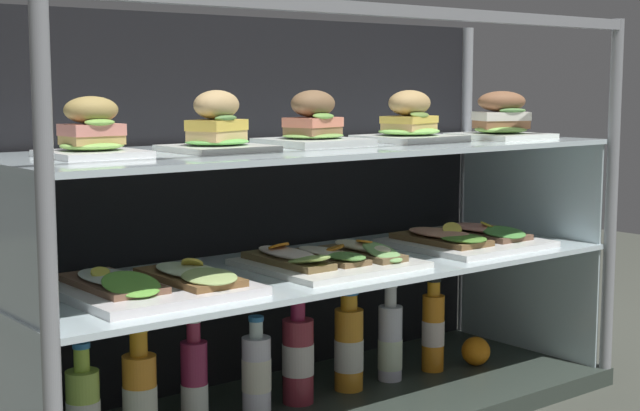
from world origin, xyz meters
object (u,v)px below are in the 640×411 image
at_px(juice_bottle_back_right, 140,399).
at_px(juice_bottle_back_center, 433,330).
at_px(open_sandwich_tray_far_right, 155,284).
at_px(open_sandwich_tray_right_of_center, 329,258).
at_px(juice_bottle_front_fourth, 194,386).
at_px(plated_roll_sandwich_center, 501,121).
at_px(juice_bottle_front_right_end, 257,375).
at_px(plated_roll_sandwich_far_right, 217,128).
at_px(plated_roll_sandwich_left_of_center, 92,134).
at_px(plated_roll_sandwich_right_of_center, 313,126).
at_px(juice_bottle_front_left_end, 390,343).
at_px(orange_fruit_beside_bottles, 476,351).
at_px(juice_bottle_back_left, 349,348).
at_px(juice_bottle_front_middle, 298,358).
at_px(open_sandwich_tray_left_of_center, 466,238).
at_px(plated_roll_sandwich_near_right_corner, 408,122).

height_order(juice_bottle_back_right, juice_bottle_back_center, juice_bottle_back_right).
height_order(open_sandwich_tray_far_right, open_sandwich_tray_right_of_center, open_sandwich_tray_far_right).
bearing_deg(juice_bottle_front_fourth, plated_roll_sandwich_center, -5.64).
bearing_deg(juice_bottle_front_right_end, juice_bottle_back_center, 1.68).
height_order(open_sandwich_tray_far_right, juice_bottle_front_fourth, open_sandwich_tray_far_right).
bearing_deg(plated_roll_sandwich_far_right, juice_bottle_front_fourth, 158.12).
height_order(plated_roll_sandwich_far_right, juice_bottle_back_right, plated_roll_sandwich_far_right).
xyz_separation_m(open_sandwich_tray_far_right, juice_bottle_front_right_end, (0.26, 0.04, -0.24)).
height_order(plated_roll_sandwich_left_of_center, plated_roll_sandwich_right_of_center, plated_roll_sandwich_right_of_center).
height_order(juice_bottle_front_left_end, juice_bottle_back_center, juice_bottle_back_center).
height_order(plated_roll_sandwich_center, orange_fruit_beside_bottles, plated_roll_sandwich_center).
height_order(open_sandwich_tray_right_of_center, orange_fruit_beside_bottles, open_sandwich_tray_right_of_center).
height_order(plated_roll_sandwich_right_of_center, juice_bottle_back_left, plated_roll_sandwich_right_of_center).
distance_m(juice_bottle_front_middle, juice_bottle_back_center, 0.42).
xyz_separation_m(plated_roll_sandwich_far_right, open_sandwich_tray_right_of_center, (0.27, -0.03, -0.29)).
distance_m(plated_roll_sandwich_left_of_center, juice_bottle_back_right, 0.53).
xyz_separation_m(plated_roll_sandwich_far_right, open_sandwich_tray_far_right, (-0.17, -0.04, -0.29)).
xyz_separation_m(plated_roll_sandwich_right_of_center, juice_bottle_front_middle, (-0.03, 0.02, -0.53)).
bearing_deg(plated_roll_sandwich_right_of_center, juice_bottle_back_right, -177.37).
distance_m(open_sandwich_tray_far_right, juice_bottle_back_center, 0.85).
height_order(open_sandwich_tray_left_of_center, juice_bottle_front_right_end, open_sandwich_tray_left_of_center).
relative_size(plated_roll_sandwich_left_of_center, juice_bottle_back_center, 0.71).
xyz_separation_m(plated_roll_sandwich_right_of_center, open_sandwich_tray_right_of_center, (0.00, -0.05, -0.29)).
relative_size(open_sandwich_tray_right_of_center, open_sandwich_tray_left_of_center, 1.00).
height_order(juice_bottle_back_right, juice_bottle_front_left_end, juice_bottle_back_right).
relative_size(open_sandwich_tray_far_right, juice_bottle_back_left, 1.40).
bearing_deg(juice_bottle_front_middle, plated_roll_sandwich_center, -9.38).
bearing_deg(orange_fruit_beside_bottles, juice_bottle_front_right_end, 178.09).
bearing_deg(orange_fruit_beside_bottles, plated_roll_sandwich_center, -50.83).
xyz_separation_m(plated_roll_sandwich_near_right_corner, open_sandwich_tray_left_of_center, (0.17, -0.04, -0.29)).
bearing_deg(juice_bottle_back_center, open_sandwich_tray_left_of_center, -38.66).
relative_size(plated_roll_sandwich_left_of_center, plated_roll_sandwich_right_of_center, 0.86).
height_order(plated_roll_sandwich_left_of_center, plated_roll_sandwich_center, plated_roll_sandwich_center).
xyz_separation_m(plated_roll_sandwich_right_of_center, plated_roll_sandwich_near_right_corner, (0.28, -0.01, 0.00)).
relative_size(plated_roll_sandwich_near_right_corner, juice_bottle_front_left_end, 0.85).
bearing_deg(juice_bottle_front_middle, juice_bottle_front_left_end, -1.16).
relative_size(open_sandwich_tray_right_of_center, juice_bottle_front_middle, 1.34).
distance_m(plated_roll_sandwich_near_right_corner, plated_roll_sandwich_center, 0.27).
height_order(plated_roll_sandwich_near_right_corner, juice_bottle_front_right_end, plated_roll_sandwich_near_right_corner).
bearing_deg(plated_roll_sandwich_far_right, juice_bottle_back_right, -178.32).
height_order(open_sandwich_tray_far_right, juice_bottle_back_right, open_sandwich_tray_far_right).
xyz_separation_m(juice_bottle_back_left, juice_bottle_back_center, (0.27, -0.02, 0.00)).
xyz_separation_m(plated_roll_sandwich_near_right_corner, orange_fruit_beside_bottles, (0.23, -0.03, -0.60)).
distance_m(open_sandwich_tray_left_of_center, juice_bottle_front_middle, 0.54).
bearing_deg(open_sandwich_tray_left_of_center, juice_bottle_front_middle, 172.35).
bearing_deg(open_sandwich_tray_left_of_center, juice_bottle_front_fourth, 175.92).
xyz_separation_m(plated_roll_sandwich_left_of_center, juice_bottle_front_middle, (0.50, 0.01, -0.53)).
bearing_deg(juice_bottle_front_left_end, juice_bottle_front_middle, 178.84).
relative_size(plated_roll_sandwich_center, juice_bottle_back_left, 0.84).
relative_size(juice_bottle_front_middle, juice_bottle_back_left, 1.04).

